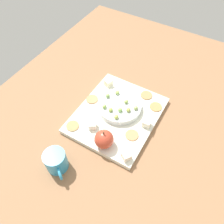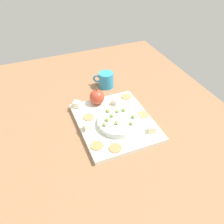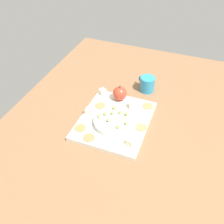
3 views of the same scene
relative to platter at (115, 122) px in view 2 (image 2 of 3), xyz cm
name	(u,v)px [view 2 (image 2 of 3)]	position (x,y,z in cm)	size (l,w,h in cm)	color
table	(118,125)	(-0.87, 1.85, -2.99)	(140.10, 99.79, 3.99)	#8F6544
platter	(115,122)	(0.00, 0.00, 0.00)	(34.35, 28.97, 1.99)	silver
serving_dish	(119,122)	(2.77, 0.48, 2.19)	(16.74, 16.74, 2.39)	silver
apple_whole	(97,97)	(-13.76, -2.67, 4.27)	(6.56, 6.56, 6.56)	#BB3F2A
apple_stem	(97,90)	(-13.76, -2.67, 8.15)	(0.50, 0.50, 1.20)	brown
cheese_cube_0	(77,104)	(-14.52, -11.71, 2.36)	(2.74, 2.74, 2.74)	white
cheese_cube_1	(116,102)	(-10.00, 4.56, 2.36)	(2.74, 2.74, 2.74)	#EFE6D0
cheese_cube_2	(152,129)	(11.29, 10.67, 2.36)	(2.74, 2.74, 2.74)	#F9EEC2
cheese_cube_3	(87,127)	(0.68, -11.92, 2.36)	(2.74, 2.74, 2.74)	#EBE6CC
cracker_0	(89,117)	(-5.83, -9.30, 1.19)	(4.69, 4.69, 0.40)	tan
cracker_1	(143,114)	(1.05, 12.13, 1.19)	(4.69, 4.69, 0.40)	tan
cracker_2	(126,96)	(-13.27, 11.18, 1.19)	(4.69, 4.69, 0.40)	tan
cracker_3	(97,146)	(10.34, -11.47, 1.19)	(4.69, 4.69, 0.40)	#B6834D
cracker_4	(115,148)	(13.97, -5.76, 1.19)	(4.69, 4.69, 0.40)	#AB804F
grape_0	(132,123)	(6.94, 3.91, 4.10)	(1.69, 1.52, 1.42)	#9BBD5A
grape_1	(133,116)	(3.67, 6.32, 4.09)	(1.69, 1.52, 1.41)	#87AE5A
grape_2	(124,109)	(-1.59, 4.63, 4.16)	(1.69, 1.52, 1.54)	#95BF5A
grape_3	(107,119)	(1.47, -3.88, 4.10)	(1.69, 1.52, 1.43)	#A0AD4A
grape_4	(117,123)	(4.62, -1.26, 4.10)	(1.69, 1.52, 1.42)	#9BB95A
grape_5	(112,115)	(-0.06, -1.24, 4.13)	(1.69, 1.52, 1.49)	#8AC15D
grape_6	(105,124)	(3.74, -5.79, 4.10)	(1.69, 1.52, 1.43)	#9CB462
grape_7	(108,110)	(-3.54, -1.60, 4.07)	(1.69, 1.52, 1.38)	#99B04C
grape_8	(117,111)	(-1.74, 1.54, 4.07)	(1.69, 1.52, 1.37)	#9EC04F
cup	(106,80)	(-27.69, 6.81, 2.79)	(7.87, 9.25, 7.56)	#2F93C5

